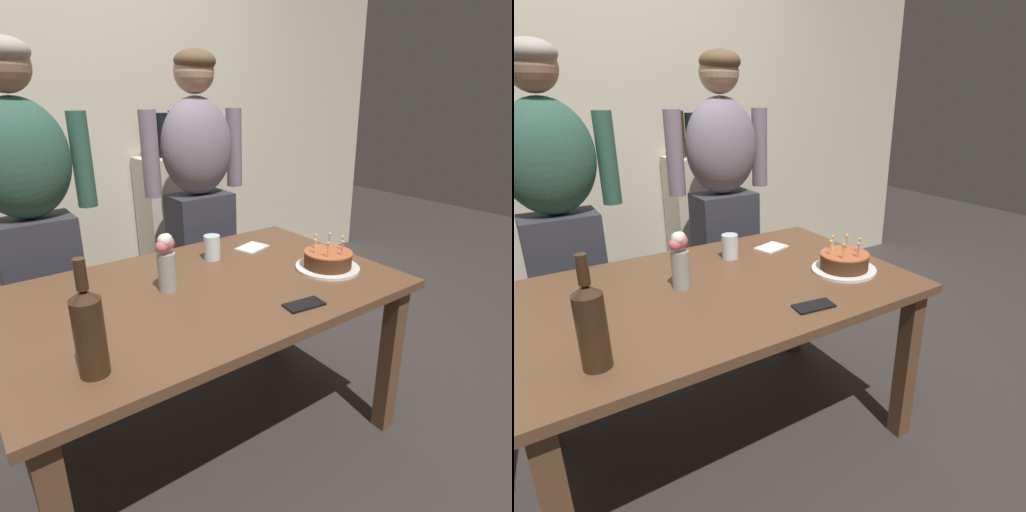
# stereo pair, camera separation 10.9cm
# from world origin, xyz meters

# --- Properties ---
(ground_plane) EXTENTS (10.00, 10.00, 0.00)m
(ground_plane) POSITION_xyz_m (0.00, 0.00, 0.00)
(ground_plane) COLOR #332D2B
(back_wall) EXTENTS (5.20, 0.10, 2.60)m
(back_wall) POSITION_xyz_m (0.00, 1.55, 1.30)
(back_wall) COLOR beige
(back_wall) RESTS_ON ground_plane
(dining_table) EXTENTS (1.50, 0.96, 0.74)m
(dining_table) POSITION_xyz_m (0.00, 0.00, 0.64)
(dining_table) COLOR brown
(dining_table) RESTS_ON ground_plane
(birthday_cake) EXTENTS (0.27, 0.27, 0.14)m
(birthday_cake) POSITION_xyz_m (0.52, -0.16, 0.78)
(birthday_cake) COLOR white
(birthday_cake) RESTS_ON dining_table
(water_glass_near) EXTENTS (0.07, 0.07, 0.11)m
(water_glass_near) POSITION_xyz_m (0.19, 0.24, 0.80)
(water_glass_near) COLOR silver
(water_glass_near) RESTS_ON dining_table
(wine_bottle) EXTENTS (0.08, 0.08, 0.33)m
(wine_bottle) POSITION_xyz_m (-0.51, -0.31, 0.87)
(wine_bottle) COLOR #382314
(wine_bottle) RESTS_ON dining_table
(cell_phone) EXTENTS (0.15, 0.09, 0.01)m
(cell_phone) POSITION_xyz_m (0.20, -0.35, 0.74)
(cell_phone) COLOR black
(cell_phone) RESTS_ON dining_table
(napkin_stack) EXTENTS (0.17, 0.14, 0.01)m
(napkin_stack) POSITION_xyz_m (0.42, 0.25, 0.74)
(napkin_stack) COLOR white
(napkin_stack) RESTS_ON dining_table
(flower_vase) EXTENTS (0.08, 0.07, 0.23)m
(flower_vase) POSITION_xyz_m (-0.12, 0.05, 0.86)
(flower_vase) COLOR #999E93
(flower_vase) RESTS_ON dining_table
(person_man_bearded) EXTENTS (0.61, 0.27, 1.66)m
(person_man_bearded) POSITION_xyz_m (-0.44, 0.76, 0.87)
(person_man_bearded) COLOR #33333D
(person_man_bearded) RESTS_ON ground_plane
(person_woman_cardigan) EXTENTS (0.61, 0.27, 1.66)m
(person_woman_cardigan) POSITION_xyz_m (0.42, 0.76, 0.87)
(person_woman_cardigan) COLOR #33333D
(person_woman_cardigan) RESTS_ON ground_plane
(shelf_cabinet) EXTENTS (0.62, 0.30, 1.35)m
(shelf_cabinet) POSITION_xyz_m (0.62, 1.33, 0.56)
(shelf_cabinet) COLOR beige
(shelf_cabinet) RESTS_ON ground_plane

